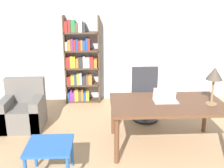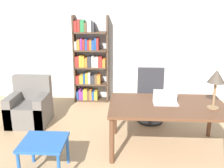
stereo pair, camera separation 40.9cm
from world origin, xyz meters
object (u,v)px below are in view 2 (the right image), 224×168
object	(u,v)px
armchair	(30,108)
bookshelf	(89,62)
desk	(167,109)
laptop	(165,100)
office_chair	(151,97)
side_table_blue	(44,146)
table_lamp	(216,78)

from	to	relation	value
armchair	bookshelf	xyz separation A→B (m)	(0.97, 1.28, 0.62)
desk	armchair	bearing A→B (deg)	161.43
laptop	office_chair	distance (m)	1.07
bookshelf	side_table_blue	bearing A→B (deg)	-94.38
desk	armchair	size ratio (longest dim) A/B	1.99
desk	bookshelf	size ratio (longest dim) A/B	0.89
laptop	table_lamp	world-z (taller)	table_lamp
laptop	bookshelf	xyz separation A→B (m)	(-1.44, 2.05, 0.13)
laptop	desk	bearing A→B (deg)	-66.36
laptop	armchair	bearing A→B (deg)	162.42
table_lamp	office_chair	world-z (taller)	table_lamp
laptop	office_chair	xyz separation A→B (m)	(-0.12, 1.02, -0.31)
desk	side_table_blue	size ratio (longest dim) A/B	3.03
armchair	bookshelf	world-z (taller)	bookshelf
office_chair	bookshelf	xyz separation A→B (m)	(-1.32, 1.03, 0.44)
office_chair	armchair	bearing A→B (deg)	-173.74
laptop	table_lamp	distance (m)	0.79
desk	table_lamp	size ratio (longest dim) A/B	3.04
bookshelf	armchair	bearing A→B (deg)	-127.08
table_lamp	side_table_blue	size ratio (longest dim) A/B	1.00
laptop	table_lamp	bearing A→B (deg)	-13.03
table_lamp	office_chair	xyz separation A→B (m)	(-0.79, 1.17, -0.71)
laptop	table_lamp	size ratio (longest dim) A/B	0.65
desk	laptop	xyz separation A→B (m)	(-0.02, 0.05, 0.13)
side_table_blue	armchair	size ratio (longest dim) A/B	0.66
table_lamp	armchair	xyz separation A→B (m)	(-3.08, 0.92, -0.89)
table_lamp	side_table_blue	world-z (taller)	table_lamp
side_table_blue	bookshelf	distance (m)	2.88
desk	armchair	world-z (taller)	armchair
laptop	office_chair	size ratio (longest dim) A/B	0.36
table_lamp	desk	bearing A→B (deg)	171.16
office_chair	side_table_blue	size ratio (longest dim) A/B	1.77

